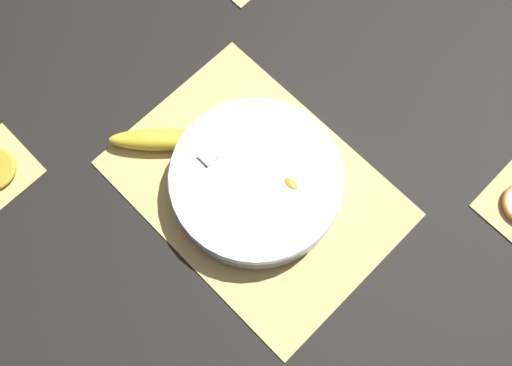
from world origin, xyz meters
name	(u,v)px	position (x,y,z in m)	size (l,w,h in m)	color
ground_plane	(256,189)	(0.00, 0.00, 0.00)	(6.00, 6.00, 0.00)	black
bamboo_mat_center	(256,188)	(0.00, 0.00, 0.00)	(0.47, 0.34, 0.01)	tan
fruit_salad_bowl	(256,181)	(0.00, 0.00, 0.04)	(0.29, 0.29, 0.06)	silver
whole_banana	(162,140)	(0.17, 0.06, 0.03)	(0.15, 0.16, 0.04)	yellow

